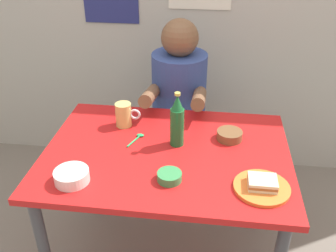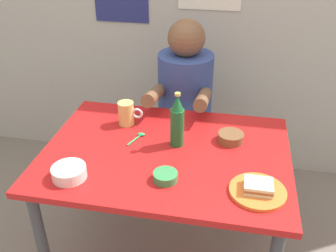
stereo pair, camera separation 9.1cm
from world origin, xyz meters
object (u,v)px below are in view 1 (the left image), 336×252
(beer_mug, at_px, (124,115))
(condiment_bowl_brown, at_px, (230,135))
(person_seated, at_px, (179,88))
(plate_orange, at_px, (262,188))
(beer_bottle, at_px, (177,122))
(stool, at_px, (178,146))
(dining_table, at_px, (167,167))
(sandwich, at_px, (262,183))

(beer_mug, bearing_deg, condiment_bowl_brown, -6.98)
(person_seated, xyz_separation_m, plate_orange, (0.41, -0.83, -0.02))
(plate_orange, distance_m, beer_bottle, 0.47)
(stool, height_order, beer_bottle, beer_bottle)
(stool, bearing_deg, dining_table, -89.20)
(beer_bottle, bearing_deg, plate_orange, -37.38)
(beer_bottle, bearing_deg, stool, 94.87)
(person_seated, relative_size, condiment_bowl_brown, 6.00)
(beer_bottle, bearing_deg, dining_table, -122.70)
(sandwich, distance_m, beer_mug, 0.76)
(person_seated, bearing_deg, beer_mug, -118.67)
(person_seated, distance_m, beer_mug, 0.48)
(stool, xyz_separation_m, beer_mug, (-0.23, -0.43, 0.45))
(dining_table, bearing_deg, condiment_bowl_brown, 25.68)
(plate_orange, height_order, condiment_bowl_brown, condiment_bowl_brown)
(dining_table, distance_m, sandwich, 0.47)
(stool, relative_size, plate_orange, 2.05)
(plate_orange, bearing_deg, person_seated, 116.21)
(stool, relative_size, condiment_bowl_brown, 3.75)
(plate_orange, bearing_deg, condiment_bowl_brown, 109.00)
(dining_table, relative_size, beer_mug, 8.73)
(dining_table, distance_m, condiment_bowl_brown, 0.33)
(stool, bearing_deg, beer_mug, -118.04)
(stool, relative_size, beer_bottle, 1.72)
(person_seated, relative_size, sandwich, 6.54)
(sandwich, height_order, condiment_bowl_brown, sandwich)
(plate_orange, xyz_separation_m, sandwich, (0.00, 0.00, 0.02))
(sandwich, xyz_separation_m, beer_bottle, (-0.36, 0.28, 0.09))
(condiment_bowl_brown, bearing_deg, beer_mug, 173.02)
(person_seated, height_order, plate_orange, person_seated)
(stool, distance_m, condiment_bowl_brown, 0.71)
(sandwich, bearing_deg, plate_orange, -90.00)
(person_seated, relative_size, beer_mug, 5.71)
(dining_table, height_order, stool, dining_table)
(stool, distance_m, sandwich, 1.03)
(person_seated, height_order, sandwich, person_seated)
(dining_table, xyz_separation_m, beer_bottle, (0.04, 0.06, 0.21))
(stool, xyz_separation_m, person_seated, (0.00, -0.01, 0.42))
(plate_orange, relative_size, beer_bottle, 0.84)
(beer_mug, height_order, condiment_bowl_brown, beer_mug)
(dining_table, bearing_deg, stool, 90.80)
(dining_table, relative_size, sandwich, 10.00)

